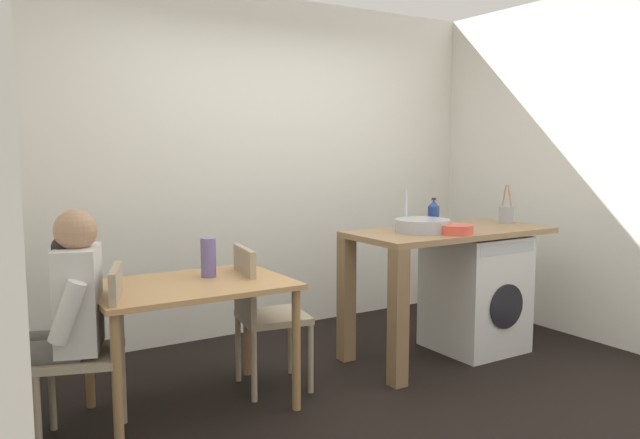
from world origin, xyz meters
TOP-DOWN VIEW (x-y plane):
  - ground_plane at (0.00, 0.00)m, footprint 5.46×5.46m
  - wall_back at (0.00, 1.75)m, footprint 4.60×0.10m
  - wall_counter_side at (2.15, 0.00)m, footprint 0.10×3.80m
  - dining_table at (-1.01, 0.49)m, footprint 1.10×0.76m
  - chair_person_seat at (-1.56, 0.36)m, footprint 0.51×0.51m
  - chair_opposite at (-0.53, 0.55)m, footprint 0.46×0.46m
  - seated_person at (-1.71, 0.41)m, footprint 0.56×0.54m
  - kitchen_counter at (0.71, 0.43)m, footprint 1.50×0.68m
  - washing_machine at (1.18, 0.43)m, footprint 0.60×0.61m
  - sink_basin at (0.65, 0.43)m, footprint 0.38×0.38m
  - tap at (0.65, 0.61)m, footprint 0.02×0.02m
  - bottle_tall_green at (0.90, 0.59)m, footprint 0.08×0.08m
  - mixing_bowl at (0.78, 0.23)m, footprint 0.23×0.23m
  - utensil_crock at (1.55, 0.48)m, footprint 0.11×0.11m
  - vase at (-0.86, 0.59)m, footprint 0.09×0.09m
  - scissors at (0.87, 0.33)m, footprint 0.15×0.06m

SIDE VIEW (x-z plane):
  - ground_plane at x=0.00m, z-range 0.00..0.00m
  - washing_machine at x=1.18m, z-range 0.00..0.86m
  - chair_person_seat at x=-1.56m, z-range 0.06..0.96m
  - chair_opposite at x=-0.53m, z-range 0.06..0.96m
  - dining_table at x=-1.01m, z-range 0.27..1.01m
  - seated_person at x=-1.71m, z-range 0.07..1.27m
  - kitchen_counter at x=0.71m, z-range 0.30..1.22m
  - vase at x=-0.86m, z-range 0.74..0.97m
  - scissors at x=0.87m, z-range 0.92..0.93m
  - mixing_bowl at x=0.78m, z-range 0.92..0.99m
  - sink_basin at x=0.65m, z-range 0.92..1.01m
  - utensil_crock at x=1.55m, z-range 0.84..1.14m
  - bottle_tall_green at x=0.90m, z-range 0.91..1.13m
  - tap at x=0.65m, z-range 0.92..1.20m
  - wall_back at x=0.00m, z-range 0.00..2.70m
  - wall_counter_side at x=2.15m, z-range 0.00..2.70m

